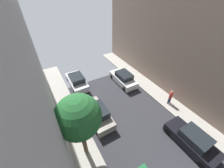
{
  "coord_description": "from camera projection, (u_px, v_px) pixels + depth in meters",
  "views": [
    {
      "loc": [
        -5.74,
        1.78,
        10.86
      ],
      "look_at": [
        0.97,
        13.38,
        0.5
      ],
      "focal_mm": 21.76,
      "sensor_mm": 36.0,
      "label": 1
    }
  ],
  "objects": [
    {
      "name": "parked_car_left_2",
      "position": [
        98.0,
        114.0,
        12.89
      ],
      "size": [
        1.78,
        4.2,
        1.57
      ],
      "color": "gray",
      "rests_on": "ground"
    },
    {
      "name": "parked_car_left_3",
      "position": [
        77.0,
        81.0,
        17.05
      ],
      "size": [
        1.78,
        4.2,
        1.57
      ],
      "color": "silver",
      "rests_on": "ground"
    },
    {
      "name": "parked_car_right_3",
      "position": [
        192.0,
        140.0,
        10.8
      ],
      "size": [
        1.78,
        4.2,
        1.57
      ],
      "color": "black",
      "rests_on": "ground"
    },
    {
      "name": "parked_car_right_4",
      "position": [
        123.0,
        78.0,
        17.53
      ],
      "size": [
        1.78,
        4.2,
        1.57
      ],
      "color": "white",
      "rests_on": "ground"
    },
    {
      "name": "pedestrian",
      "position": [
        171.0,
        97.0,
        14.29
      ],
      "size": [
        0.4,
        0.36,
        1.72
      ],
      "color": "#2D334C",
      "rests_on": "sidewalk_right"
    },
    {
      "name": "street_tree_0",
      "position": [
        78.0,
        117.0,
        8.14
      ],
      "size": [
        2.89,
        2.89,
        5.63
      ],
      "color": "brown",
      "rests_on": "sidewalk_left"
    }
  ]
}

